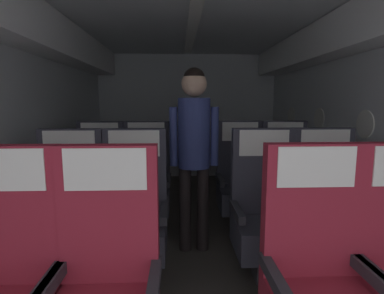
# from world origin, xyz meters

# --- Properties ---
(ground) EXTENTS (3.37, 5.92, 0.02)m
(ground) POSITION_xyz_m (0.00, 2.76, -0.01)
(ground) COLOR #3D3833
(fuselage_shell) EXTENTS (3.25, 5.57, 2.23)m
(fuselage_shell) POSITION_xyz_m (0.00, 3.01, 1.58)
(fuselage_shell) COLOR silver
(fuselage_shell) RESTS_ON ground
(seat_a_left_window) EXTENTS (0.51, 0.48, 1.14)m
(seat_a_left_window) POSITION_xyz_m (-0.97, 1.38, 0.48)
(seat_a_left_window) COLOR #38383D
(seat_a_left_window) RESTS_ON ground
(seat_a_left_aisle) EXTENTS (0.51, 0.48, 1.14)m
(seat_a_left_aisle) POSITION_xyz_m (-0.50, 1.37, 0.48)
(seat_a_left_aisle) COLOR #38383D
(seat_a_left_aisle) RESTS_ON ground
(seat_a_right_window) EXTENTS (0.51, 0.48, 1.14)m
(seat_a_right_window) POSITION_xyz_m (0.51, 1.38, 0.48)
(seat_a_right_window) COLOR #38383D
(seat_a_right_window) RESTS_ON ground
(seat_b_left_window) EXTENTS (0.51, 0.48, 1.14)m
(seat_b_left_window) POSITION_xyz_m (-0.98, 2.27, 0.48)
(seat_b_left_window) COLOR #38383D
(seat_b_left_window) RESTS_ON ground
(seat_b_left_aisle) EXTENTS (0.51, 0.48, 1.14)m
(seat_b_left_aisle) POSITION_xyz_m (-0.50, 2.27, 0.48)
(seat_b_left_aisle) COLOR #38383D
(seat_b_left_aisle) RESTS_ON ground
(seat_b_right_aisle) EXTENTS (0.51, 0.48, 1.14)m
(seat_b_right_aisle) POSITION_xyz_m (0.98, 2.27, 0.48)
(seat_b_right_aisle) COLOR #38383D
(seat_b_right_aisle) RESTS_ON ground
(seat_b_right_window) EXTENTS (0.51, 0.48, 1.14)m
(seat_b_right_window) POSITION_xyz_m (0.50, 2.26, 0.48)
(seat_b_right_window) COLOR #38383D
(seat_b_right_window) RESTS_ON ground
(seat_c_left_window) EXTENTS (0.51, 0.48, 1.14)m
(seat_c_left_window) POSITION_xyz_m (-0.98, 3.16, 0.48)
(seat_c_left_window) COLOR #38383D
(seat_c_left_window) RESTS_ON ground
(seat_c_left_aisle) EXTENTS (0.51, 0.48, 1.14)m
(seat_c_left_aisle) POSITION_xyz_m (-0.50, 3.18, 0.48)
(seat_c_left_aisle) COLOR #38383D
(seat_c_left_aisle) RESTS_ON ground
(seat_c_right_aisle) EXTENTS (0.51, 0.48, 1.14)m
(seat_c_right_aisle) POSITION_xyz_m (0.98, 3.16, 0.48)
(seat_c_right_aisle) COLOR #38383D
(seat_c_right_aisle) RESTS_ON ground
(seat_c_right_window) EXTENTS (0.51, 0.48, 1.14)m
(seat_c_right_window) POSITION_xyz_m (0.50, 3.18, 0.48)
(seat_c_right_window) COLOR #38383D
(seat_c_right_window) RESTS_ON ground
(flight_attendant) EXTENTS (0.43, 0.28, 1.63)m
(flight_attendant) POSITION_xyz_m (-0.02, 2.70, 1.01)
(flight_attendant) COLOR black
(flight_attendant) RESTS_ON ground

